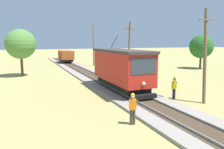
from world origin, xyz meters
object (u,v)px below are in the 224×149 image
object	(u,v)px
utility_pole_near_tram	(205,55)
utility_pole_mid	(129,49)
red_tram	(121,68)
track_worker	(133,107)
freight_car	(66,56)
tree_right_near	(21,44)
tree_left_near	(201,47)
utility_pole_far	(93,44)
second_worker	(174,87)

from	to	relation	value
utility_pole_near_tram	utility_pole_mid	xyz separation A→B (m)	(0.00, 12.38, -0.00)
red_tram	track_worker	size ratio (longest dim) A/B	4.79
freight_car	utility_pole_near_tram	distance (m)	33.34
utility_pole_near_tram	tree_right_near	xyz separation A→B (m)	(-12.48, 18.54, 0.63)
utility_pole_mid	tree_right_near	distance (m)	13.93
red_tram	tree_right_near	bearing A→B (deg)	123.09
track_worker	tree_right_near	bearing A→B (deg)	36.26
freight_car	tree_left_near	xyz separation A→B (m)	(19.26, -16.96, 2.11)
red_tram	tree_right_near	size ratio (longest dim) A/B	1.40
freight_car	utility_pole_near_tram	size ratio (longest dim) A/B	0.75
track_worker	tree_right_near	xyz separation A→B (m)	(-5.60, 20.47, 3.20)
tree_right_near	red_tram	bearing A→B (deg)	-56.91
freight_car	track_worker	distance (m)	35.07
utility_pole_far	second_worker	xyz separation A→B (m)	(-1.35, -25.56, -2.97)
utility_pole_far	tree_right_near	size ratio (longest dim) A/B	1.26
freight_car	utility_pole_near_tram	bearing A→B (deg)	-82.91
utility_pole_near_tram	tree_right_near	size ratio (longest dim) A/B	1.13
tree_right_near	track_worker	bearing A→B (deg)	-74.69
utility_pole_near_tram	utility_pole_far	bearing A→B (deg)	90.00
red_tram	track_worker	distance (m)	8.19
utility_pole_mid	tree_left_near	bearing A→B (deg)	13.67
utility_pole_far	track_worker	world-z (taller)	utility_pole_far
freight_car	utility_pole_mid	distance (m)	21.15
utility_pole_near_tram	tree_right_near	bearing A→B (deg)	123.95
second_worker	tree_left_near	bearing A→B (deg)	111.99
utility_pole_near_tram	utility_pole_mid	world-z (taller)	utility_pole_near_tram
freight_car	second_worker	xyz separation A→B (m)	(2.76, -31.40, -0.57)
freight_car	tree_right_near	distance (m)	16.94
red_tram	utility_pole_mid	world-z (taller)	utility_pole_mid
red_tram	tree_right_near	world-z (taller)	tree_right_near
red_tram	freight_car	size ratio (longest dim) A/B	1.64
utility_pole_far	track_worker	size ratio (longest dim) A/B	4.33
second_worker	tree_left_near	distance (m)	22.09
red_tram	utility_pole_far	bearing A→B (deg)	79.19
red_tram	second_worker	world-z (taller)	red_tram
freight_car	track_worker	xyz separation A→B (m)	(-2.77, -34.96, -0.57)
utility_pole_near_tram	utility_pole_mid	bearing A→B (deg)	90.00
utility_pole_far	tree_left_near	distance (m)	18.80
utility_pole_near_tram	utility_pole_far	distance (m)	27.19
second_worker	tree_left_near	size ratio (longest dim) A/B	0.32
tree_left_near	tree_right_near	bearing A→B (deg)	174.88
utility_pole_mid	tree_right_near	bearing A→B (deg)	153.73
utility_pole_far	track_worker	distance (m)	30.07
utility_pole_mid	tree_left_near	distance (m)	15.59
utility_pole_near_tram	tree_left_near	distance (m)	22.08
utility_pole_mid	second_worker	bearing A→B (deg)	-97.16
second_worker	utility_pole_mid	bearing A→B (deg)	153.65
red_tram	utility_pole_near_tram	bearing A→B (deg)	-54.16
utility_pole_near_tram	track_worker	world-z (taller)	utility_pole_near_tram
freight_car	second_worker	world-z (taller)	freight_car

